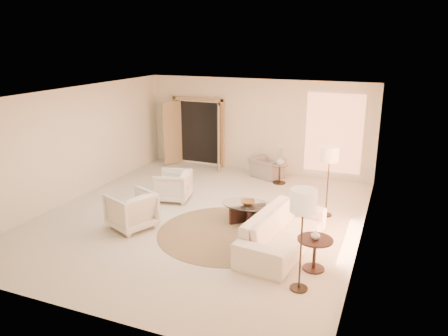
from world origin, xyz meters
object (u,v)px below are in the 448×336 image
at_px(coffee_table, 248,211).
at_px(floor_lamp_near, 330,157).
at_px(end_table, 315,249).
at_px(bowl, 248,202).
at_px(side_table, 280,172).
at_px(armchair_right, 131,209).
at_px(floor_lamp_far, 303,205).
at_px(side_vase, 280,161).
at_px(end_vase, 316,235).
at_px(accent_chair, 267,165).
at_px(sofa, 283,231).
at_px(armchair_left, 173,184).

xyz_separation_m(coffee_table, floor_lamp_near, (1.55, 1.04, 1.13)).
height_order(end_table, bowl, end_table).
xyz_separation_m(floor_lamp_near, bowl, (-1.55, -1.04, -0.93)).
bearing_deg(bowl, side_table, 91.34).
bearing_deg(armchair_right, floor_lamp_far, 98.13).
bearing_deg(armchair_right, bowl, 142.15).
relative_size(end_table, side_vase, 2.63).
bearing_deg(coffee_table, side_table, 91.34).
bearing_deg(end_vase, floor_lamp_far, -97.51).
bearing_deg(floor_lamp_near, floor_lamp_far, -87.81).
bearing_deg(armchair_right, floor_lamp_near, 144.05).
distance_m(coffee_table, end_table, 2.34).
distance_m(side_table, floor_lamp_far, 5.57).
distance_m(coffee_table, side_vase, 2.93).
bearing_deg(side_vase, floor_lamp_near, -49.08).
relative_size(side_table, side_vase, 2.29).
distance_m(accent_chair, side_vase, 0.68).
distance_m(floor_lamp_near, end_vase, 2.67).
relative_size(accent_chair, coffee_table, 0.65).
height_order(armchair_right, floor_lamp_far, floor_lamp_far).
distance_m(end_table, floor_lamp_far, 1.29).
xyz_separation_m(armchair_right, bowl, (2.20, 1.24, 0.02)).
height_order(side_table, end_vase, end_vase).
xyz_separation_m(accent_chair, floor_lamp_far, (2.24, -5.55, 1.08)).
xyz_separation_m(armchair_right, accent_chair, (1.64, 4.53, -0.06)).
relative_size(coffee_table, floor_lamp_far, 0.78).
bearing_deg(coffee_table, side_vase, 91.34).
distance_m(sofa, floor_lamp_far, 1.83).
bearing_deg(armchair_left, side_vase, 124.46).
bearing_deg(coffee_table, bowl, -90.00).
bearing_deg(armchair_left, bowl, 62.00).
bearing_deg(floor_lamp_far, floor_lamp_near, 92.19).
bearing_deg(sofa, coffee_table, 55.28).
xyz_separation_m(end_table, side_table, (-1.84, 4.43, -0.08)).
bearing_deg(end_vase, sofa, 140.94).
relative_size(coffee_table, side_table, 2.47).
bearing_deg(armchair_right, armchair_left, -157.23).
height_order(sofa, floor_lamp_far, floor_lamp_far).
height_order(accent_chair, side_table, accent_chair).
bearing_deg(accent_chair, floor_lamp_near, 155.59).
bearing_deg(side_table, end_vase, -67.42).
bearing_deg(sofa, floor_lamp_near, -7.14).
bearing_deg(end_vase, armchair_left, 151.92).
height_order(side_table, floor_lamp_far, floor_lamp_far).
xyz_separation_m(armchair_left, accent_chair, (1.64, 2.69, -0.03)).
distance_m(armchair_right, bowl, 2.53).
distance_m(sofa, accent_chair, 4.53).
bearing_deg(sofa, end_table, -122.07).
bearing_deg(side_vase, bowl, -88.66).
xyz_separation_m(armchair_right, side_table, (2.14, 4.14, -0.12)).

